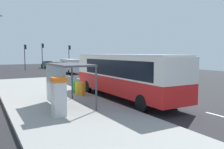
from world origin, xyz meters
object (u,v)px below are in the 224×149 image
(bus, at_px, (124,74))
(recycling_bin_yellow, at_px, (79,88))
(traffic_light_far_side, at_px, (25,53))
(sedan_far, at_px, (55,66))
(traffic_light_near_side, at_px, (69,53))
(traffic_light_median, at_px, (43,52))
(bus_shelter, at_px, (64,74))
(white_van, at_px, (71,65))
(recycling_bin_orange, at_px, (82,89))
(ticket_machine, at_px, (59,96))
(recycling_bin_green, at_px, (75,87))
(sedan_near, at_px, (47,64))

(bus, distance_m, recycling_bin_yellow, 3.70)
(bus, relative_size, traffic_light_far_side, 2.22)
(sedan_far, height_order, traffic_light_near_side, traffic_light_near_side)
(traffic_light_near_side, relative_size, traffic_light_median, 0.94)
(sedan_far, distance_m, traffic_light_far_side, 6.08)
(bus_shelter, bearing_deg, traffic_light_near_side, 70.42)
(traffic_light_near_side, xyz_separation_m, traffic_light_median, (-5.10, 1.60, 0.20))
(white_van, distance_m, sedan_far, 9.73)
(white_van, bearing_deg, traffic_light_median, 98.74)
(sedan_far, height_order, recycling_bin_yellow, sedan_far)
(recycling_bin_orange, distance_m, recycling_bin_yellow, 0.70)
(white_van, bearing_deg, recycling_bin_orange, -107.20)
(ticket_machine, relative_size, recycling_bin_green, 2.04)
(recycling_bin_orange, relative_size, recycling_bin_yellow, 1.00)
(traffic_light_near_side, bearing_deg, ticket_machine, -109.89)
(sedan_far, relative_size, traffic_light_near_side, 0.90)
(white_van, xyz_separation_m, traffic_light_median, (-1.80, 11.73, 2.16))
(recycling_bin_green, xyz_separation_m, traffic_light_far_side, (1.10, 30.20, 2.65))
(recycling_bin_yellow, distance_m, traffic_light_near_side, 31.73)
(white_van, distance_m, ticket_machine, 27.04)
(white_van, xyz_separation_m, recycling_bin_orange, (-6.40, -20.67, -0.69))
(ticket_machine, bearing_deg, sedan_near, 76.85)
(sedan_near, relative_size, traffic_light_far_side, 0.89)
(traffic_light_median, bearing_deg, bus_shelter, -100.98)
(white_van, xyz_separation_m, traffic_light_near_side, (3.30, 10.13, 1.96))
(sedan_near, relative_size, ticket_machine, 2.28)
(recycling_bin_orange, xyz_separation_m, recycling_bin_yellow, (0.00, 0.70, 0.00))
(white_van, relative_size, bus_shelter, 1.31)
(sedan_near, height_order, ticket_machine, ticket_machine)
(recycling_bin_orange, bearing_deg, recycling_bin_green, 90.00)
(sedan_far, xyz_separation_m, traffic_light_median, (-1.90, 2.01, 2.71))
(sedan_near, distance_m, traffic_light_near_side, 7.02)
(sedan_far, distance_m, bus_shelter, 34.23)
(sedan_far, relative_size, traffic_light_far_side, 0.89)
(bus, distance_m, recycling_bin_orange, 3.27)
(recycling_bin_green, bearing_deg, traffic_light_near_side, 71.74)
(bus_shelter, bearing_deg, sedan_near, 77.47)
(sedan_near, bearing_deg, recycling_bin_green, -100.49)
(sedan_far, relative_size, traffic_light_median, 0.84)
(traffic_light_median, relative_size, bus_shelter, 1.32)
(bus, distance_m, sedan_far, 32.42)
(white_van, height_order, traffic_light_far_side, traffic_light_far_side)
(white_van, relative_size, recycling_bin_orange, 5.52)
(traffic_light_near_side, relative_size, traffic_light_far_side, 1.00)
(recycling_bin_green, relative_size, traffic_light_median, 0.18)
(ticket_machine, bearing_deg, white_van, 69.39)
(sedan_near, height_order, traffic_light_far_side, traffic_light_far_side)
(recycling_bin_yellow, xyz_separation_m, recycling_bin_green, (0.00, 0.70, 0.00))
(bus, bearing_deg, sedan_far, 82.89)
(recycling_bin_orange, relative_size, traffic_light_near_side, 0.19)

